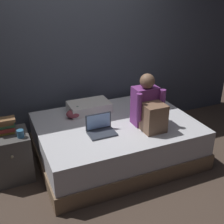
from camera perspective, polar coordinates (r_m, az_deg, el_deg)
name	(u,v)px	position (r m, az deg, el deg)	size (l,w,h in m)	color
ground_plane	(111,172)	(3.64, -0.23, -11.88)	(8.00, 8.00, 0.00)	#47382D
wall_back	(76,45)	(4.13, -7.06, 13.12)	(5.60, 0.10, 2.70)	#424751
bed	(116,140)	(3.79, 0.74, -5.54)	(2.00, 1.50, 0.52)	#7A6047
nightstand	(11,156)	(3.61, -19.32, -8.25)	(0.44, 0.46, 0.58)	#474442
person_sitting	(148,107)	(3.49, 7.23, 0.91)	(0.39, 0.44, 0.66)	#75337A
laptop	(101,128)	(3.39, -2.28, -3.28)	(0.32, 0.23, 0.22)	#333842
pillow	(89,107)	(3.95, -4.54, 1.05)	(0.56, 0.36, 0.13)	silver
book_stack	(5,126)	(3.47, -20.47, -2.55)	(0.23, 0.16, 0.18)	gold
mug	(20,134)	(3.35, -17.70, -4.12)	(0.08, 0.08, 0.09)	teal
clothes_pile	(76,112)	(3.82, -7.10, 0.02)	(0.29, 0.23, 0.13)	#8E3D47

